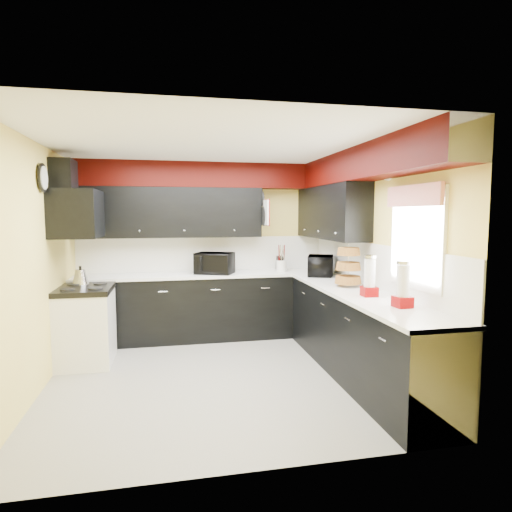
{
  "coord_description": "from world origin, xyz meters",
  "views": [
    {
      "loc": [
        -0.51,
        -4.55,
        1.78
      ],
      "look_at": [
        0.56,
        0.7,
        1.25
      ],
      "focal_mm": 30.0,
      "sensor_mm": 36.0,
      "label": 1
    }
  ],
  "objects_px": {
    "toaster_oven": "(214,263)",
    "kettle": "(81,277)",
    "utensil_crock": "(282,266)",
    "knife_block": "(280,264)",
    "microwave": "(321,266)"
  },
  "relations": [
    {
      "from": "toaster_oven",
      "to": "knife_block",
      "type": "height_order",
      "value": "toaster_oven"
    },
    {
      "from": "toaster_oven",
      "to": "microwave",
      "type": "distance_m",
      "value": 1.48
    },
    {
      "from": "microwave",
      "to": "utensil_crock",
      "type": "xyz_separation_m",
      "value": [
        -0.42,
        0.51,
        -0.06
      ]
    },
    {
      "from": "utensil_crock",
      "to": "knife_block",
      "type": "relative_size",
      "value": 0.78
    },
    {
      "from": "toaster_oven",
      "to": "utensil_crock",
      "type": "relative_size",
      "value": 3.16
    },
    {
      "from": "microwave",
      "to": "kettle",
      "type": "xyz_separation_m",
      "value": [
        -3.1,
        0.03,
        -0.07
      ]
    },
    {
      "from": "toaster_oven",
      "to": "microwave",
      "type": "height_order",
      "value": "toaster_oven"
    },
    {
      "from": "microwave",
      "to": "kettle",
      "type": "bearing_deg",
      "value": 110.88
    },
    {
      "from": "utensil_crock",
      "to": "knife_block",
      "type": "distance_m",
      "value": 0.1
    },
    {
      "from": "toaster_oven",
      "to": "knife_block",
      "type": "bearing_deg",
      "value": 31.75
    },
    {
      "from": "toaster_oven",
      "to": "utensil_crock",
      "type": "bearing_deg",
      "value": 26.16
    },
    {
      "from": "microwave",
      "to": "utensil_crock",
      "type": "bearing_deg",
      "value": 60.79
    },
    {
      "from": "knife_block",
      "to": "kettle",
      "type": "xyz_separation_m",
      "value": [
        -2.69,
        -0.58,
        -0.03
      ]
    },
    {
      "from": "toaster_oven",
      "to": "kettle",
      "type": "relative_size",
      "value": 2.58
    },
    {
      "from": "toaster_oven",
      "to": "utensil_crock",
      "type": "xyz_separation_m",
      "value": [
        0.99,
        0.03,
        -0.07
      ]
    }
  ]
}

